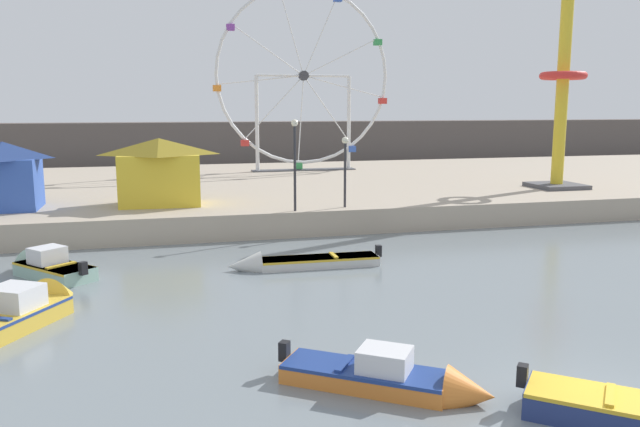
# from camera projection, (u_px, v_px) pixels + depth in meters

# --- Properties ---
(ground_plane) EXTENTS (240.00, 240.00, 0.00)m
(ground_plane) POSITION_uv_depth(u_px,v_px,m) (596.00, 407.00, 12.77)
(ground_plane) COLOR slate
(quay_promenade) EXTENTS (110.00, 25.41, 1.19)m
(quay_promenade) POSITION_uv_depth(u_px,v_px,m) (288.00, 189.00, 41.67)
(quay_promenade) COLOR tan
(quay_promenade) RESTS_ON ground_plane
(distant_town_skyline) EXTENTS (140.00, 3.00, 4.40)m
(distant_town_skyline) POSITION_uv_depth(u_px,v_px,m) (241.00, 144.00, 63.18)
(distant_town_skyline) COLOR #564C47
(distant_town_skyline) RESTS_ON ground_plane
(motorboat_seafoam) EXTENTS (3.54, 3.84, 1.44)m
(motorboat_seafoam) POSITION_uv_depth(u_px,v_px,m) (44.00, 266.00, 22.67)
(motorboat_seafoam) COLOR #93BCAD
(motorboat_seafoam) RESTS_ON ground_plane
(motorboat_mustard_yellow) EXTENTS (3.69, 4.84, 1.60)m
(motorboat_mustard_yellow) POSITION_uv_depth(u_px,v_px,m) (26.00, 309.00, 17.81)
(motorboat_mustard_yellow) COLOR gold
(motorboat_mustard_yellow) RESTS_ON ground_plane
(motorboat_orange_hull) EXTENTS (4.29, 3.49, 1.22)m
(motorboat_orange_hull) POSITION_uv_depth(u_px,v_px,m) (397.00, 379.00, 13.43)
(motorboat_orange_hull) COLOR orange
(motorboat_orange_hull) RESTS_ON ground_plane
(motorboat_pale_grey) EXTENTS (5.88, 1.20, 1.02)m
(motorboat_pale_grey) POSITION_uv_depth(u_px,v_px,m) (293.00, 263.00, 23.73)
(motorboat_pale_grey) COLOR silver
(motorboat_pale_grey) RESTS_ON ground_plane
(ferris_wheel_white_frame) EXTENTS (13.06, 1.20, 13.41)m
(ferris_wheel_white_frame) POSITION_uv_depth(u_px,v_px,m) (304.00, 79.00, 46.66)
(ferris_wheel_white_frame) COLOR silver
(ferris_wheel_white_frame) RESTS_ON quay_promenade
(drop_tower_yellow_tower) EXTENTS (2.80, 2.80, 15.45)m
(drop_tower_yellow_tower) POSITION_uv_depth(u_px,v_px,m) (563.00, 75.00, 36.55)
(drop_tower_yellow_tower) COLOR gold
(drop_tower_yellow_tower) RESTS_ON quay_promenade
(carnival_booth_yellow_awning) EXTENTS (4.32, 3.06, 3.24)m
(carnival_booth_yellow_awning) POSITION_uv_depth(u_px,v_px,m) (160.00, 170.00, 30.88)
(carnival_booth_yellow_awning) COLOR yellow
(carnival_booth_yellow_awning) RESTS_ON quay_promenade
(carnival_booth_blue_tent) EXTENTS (3.22, 3.10, 3.15)m
(carnival_booth_blue_tent) POSITION_uv_depth(u_px,v_px,m) (5.00, 174.00, 29.54)
(carnival_booth_blue_tent) COLOR #3356B7
(carnival_booth_blue_tent) RESTS_ON quay_promenade
(promenade_lamp_near) EXTENTS (0.32, 0.32, 3.34)m
(promenade_lamp_near) POSITION_uv_depth(u_px,v_px,m) (345.00, 160.00, 30.06)
(promenade_lamp_near) COLOR #2D2D33
(promenade_lamp_near) RESTS_ON quay_promenade
(promenade_lamp_far) EXTENTS (0.32, 0.32, 4.17)m
(promenade_lamp_far) POSITION_uv_depth(u_px,v_px,m) (295.00, 152.00, 28.89)
(promenade_lamp_far) COLOR #2D2D33
(promenade_lamp_far) RESTS_ON quay_promenade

